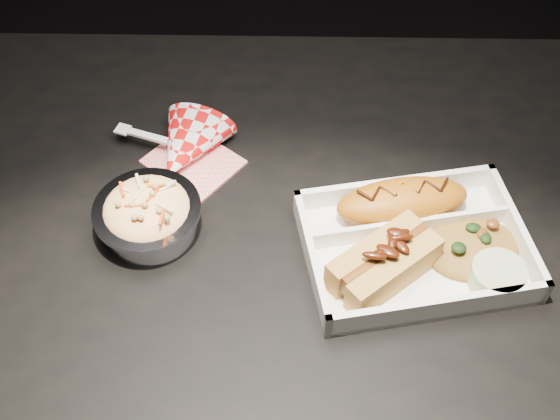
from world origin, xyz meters
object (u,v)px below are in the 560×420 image
(food_tray, at_px, (413,248))
(foil_coleslaw_cup, at_px, (148,213))
(dining_table, at_px, (281,287))
(hotdog, at_px, (384,261))
(fried_pastry, at_px, (402,201))
(napkin_fork, at_px, (185,148))

(food_tray, xyz_separation_m, foil_coleslaw_cup, (-0.31, 0.03, 0.02))
(dining_table, bearing_deg, foil_coleslaw_cup, 172.43)
(dining_table, distance_m, foil_coleslaw_cup, 0.20)
(hotdog, bearing_deg, foil_coleslaw_cup, 127.12)
(food_tray, distance_m, fried_pastry, 0.06)
(dining_table, distance_m, food_tray, 0.18)
(hotdog, xyz_separation_m, napkin_fork, (-0.24, 0.18, -0.02))
(foil_coleslaw_cup, height_order, napkin_fork, napkin_fork)
(dining_table, distance_m, hotdog, 0.17)
(food_tray, distance_m, hotdog, 0.06)
(hotdog, distance_m, foil_coleslaw_cup, 0.28)
(fried_pastry, bearing_deg, dining_table, -162.72)
(fried_pastry, bearing_deg, foil_coleslaw_cup, -175.53)
(food_tray, bearing_deg, fried_pastry, 90.00)
(fried_pastry, xyz_separation_m, napkin_fork, (-0.27, 0.10, -0.01))
(dining_table, xyz_separation_m, food_tray, (0.15, -0.01, 0.10))
(food_tray, height_order, fried_pastry, fried_pastry)
(dining_table, bearing_deg, napkin_fork, 132.13)
(fried_pastry, xyz_separation_m, hotdog, (-0.03, -0.09, 0.00))
(food_tray, relative_size, foil_coleslaw_cup, 2.22)
(foil_coleslaw_cup, bearing_deg, fried_pastry, 4.47)
(dining_table, xyz_separation_m, napkin_fork, (-0.13, 0.14, 0.11))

